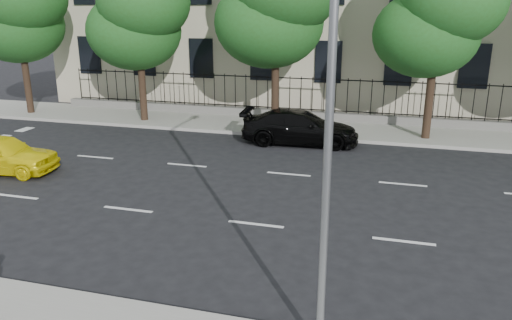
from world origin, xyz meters
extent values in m
plane|color=black|center=(0.00, 0.00, 0.00)|extent=(120.00, 120.00, 0.00)
cube|color=gray|center=(0.00, 14.00, 0.07)|extent=(60.00, 4.00, 0.15)
cube|color=slate|center=(0.00, 15.70, 0.35)|extent=(30.00, 0.50, 0.40)
cube|color=black|center=(0.00, 15.70, 0.65)|extent=(28.80, 0.05, 0.05)
cube|color=black|center=(0.00, 15.70, 2.25)|extent=(28.80, 0.05, 0.05)
cylinder|color=slate|center=(2.50, -2.30, 4.15)|extent=(0.14, 0.14, 8.00)
cylinder|color=#382619|center=(-16.00, 13.20, 1.72)|extent=(0.36, 0.36, 3.15)
ellipsoid|color=#22541C|center=(-16.40, 13.50, 4.86)|extent=(4.94, 4.94, 4.06)
cylinder|color=#382619|center=(-9.00, 13.20, 1.64)|extent=(0.36, 0.36, 2.97)
ellipsoid|color=#22541C|center=(-9.40, 13.50, 4.62)|extent=(4.75, 4.75, 3.90)
ellipsoid|color=#22541C|center=(-8.50, 13.00, 6.00)|extent=(4.50, 4.50, 3.70)
cylinder|color=#382619|center=(-2.00, 13.20, 1.81)|extent=(0.36, 0.36, 3.32)
ellipsoid|color=#22541C|center=(-2.40, 13.50, 5.09)|extent=(5.13, 5.13, 4.21)
cylinder|color=#382619|center=(5.00, 13.20, 1.69)|extent=(0.36, 0.36, 3.08)
ellipsoid|color=#22541C|center=(4.60, 13.50, 4.67)|extent=(4.56, 4.56, 3.74)
ellipsoid|color=#22541C|center=(5.50, 13.00, 5.99)|extent=(4.32, 4.32, 3.55)
imported|color=#FFE90D|center=(-10.22, 4.42, 0.70)|extent=(4.29, 2.09, 1.41)
imported|color=black|center=(-0.41, 11.26, 0.74)|extent=(5.25, 2.44, 1.49)
camera|label=1|loc=(3.41, -9.87, 5.90)|focal=35.00mm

